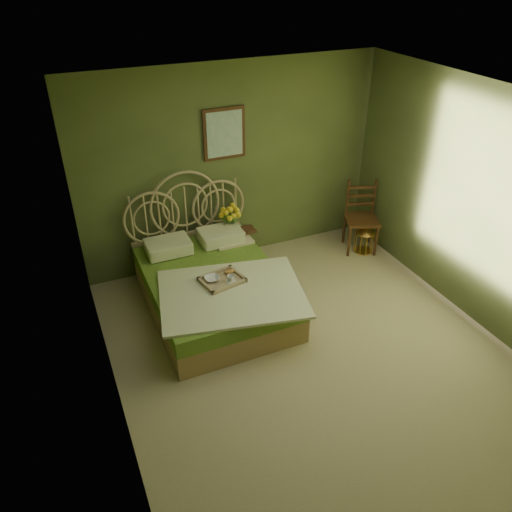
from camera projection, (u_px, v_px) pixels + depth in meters
name	position (u px, v px, depth m)	size (l,w,h in m)	color
floor	(312.00, 353.00, 5.33)	(4.50, 4.50, 0.00)	tan
ceiling	(332.00, 109.00, 3.95)	(4.50, 4.50, 0.00)	silver
wall_back	(232.00, 166.00, 6.39)	(4.00, 4.00, 0.00)	#5F6A38
wall_left	(102.00, 302.00, 3.96)	(4.50, 4.50, 0.00)	#5F6A38
wall_right	(483.00, 210.00, 5.33)	(4.50, 4.50, 0.00)	#5F6A38
wall_art	(224.00, 134.00, 6.09)	(0.54, 0.04, 0.64)	#3D2710
bed	(213.00, 285.00, 5.88)	(1.75, 2.21, 1.37)	#A58D52
nightstand	(231.00, 247.00, 6.53)	(0.48, 0.48, 0.96)	#F1E4C4
chair	(359.00, 212.00, 6.95)	(0.57, 0.57, 0.99)	#3D2710
birdcage	(364.00, 239.00, 7.02)	(0.26, 0.26, 0.40)	gold
book_lower	(243.00, 232.00, 6.49)	(0.16, 0.21, 0.02)	#381E0F
book_upper	(243.00, 231.00, 6.48)	(0.16, 0.22, 0.02)	#472819
cereal_bowl	(212.00, 279.00, 5.56)	(0.16, 0.16, 0.04)	white
coffee_cup	(231.00, 279.00, 5.52)	(0.08, 0.08, 0.08)	white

